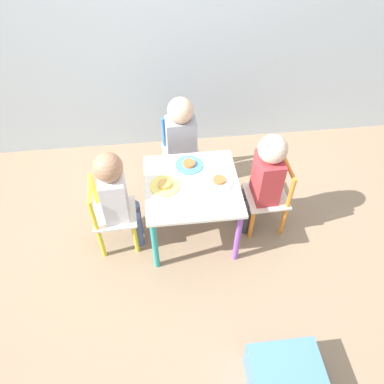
# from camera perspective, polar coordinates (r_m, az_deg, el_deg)

# --- Properties ---
(ground_plane) EXTENTS (6.00, 6.00, 0.00)m
(ground_plane) POSITION_cam_1_polar(r_m,az_deg,el_deg) (2.57, 0.00, -5.84)
(ground_plane) COLOR #8C755B
(kids_table) EXTENTS (0.56, 0.56, 0.45)m
(kids_table) POSITION_cam_1_polar(r_m,az_deg,el_deg) (2.28, 0.00, -0.02)
(kids_table) COLOR silver
(kids_table) RESTS_ON ground_plane
(chair_blue) EXTENTS (0.27, 0.27, 0.52)m
(chair_blue) POSITION_cam_1_polar(r_m,az_deg,el_deg) (2.73, -1.72, 5.85)
(chair_blue) COLOR silver
(chair_blue) RESTS_ON ground_plane
(chair_yellow) EXTENTS (0.27, 0.27, 0.52)m
(chair_yellow) POSITION_cam_1_polar(r_m,az_deg,el_deg) (2.37, -12.17, -3.55)
(chair_yellow) COLOR silver
(chair_yellow) RESTS_ON ground_plane
(chair_orange) EXTENTS (0.27, 0.27, 0.52)m
(chair_orange) POSITION_cam_1_polar(r_m,az_deg,el_deg) (2.47, 11.69, -0.82)
(chair_orange) COLOR silver
(chair_orange) RESTS_ON ground_plane
(child_back) EXTENTS (0.21, 0.22, 0.74)m
(child_back) POSITION_cam_1_polar(r_m,az_deg,el_deg) (2.55, -1.62, 8.31)
(child_back) COLOR #4C608E
(child_back) RESTS_ON ground_plane
(child_left) EXTENTS (0.22, 0.21, 0.74)m
(child_left) POSITION_cam_1_polar(r_m,az_deg,el_deg) (2.22, -11.40, -0.19)
(child_left) COLOR #4C608E
(child_left) RESTS_ON ground_plane
(child_right) EXTENTS (0.22, 0.20, 0.76)m
(child_right) POSITION_cam_1_polar(r_m,az_deg,el_deg) (2.31, 11.03, 2.41)
(child_right) COLOR #38383D
(child_right) RESTS_ON ground_plane
(plate_back) EXTENTS (0.17, 0.17, 0.03)m
(plate_back) POSITION_cam_1_polar(r_m,az_deg,el_deg) (2.34, -0.45, 4.19)
(plate_back) COLOR #4C9EE0
(plate_back) RESTS_ON kids_table
(plate_left) EXTENTS (0.17, 0.17, 0.03)m
(plate_left) POSITION_cam_1_polar(r_m,az_deg,el_deg) (2.21, -4.19, 1.00)
(plate_left) COLOR #EADB66
(plate_left) RESTS_ON kids_table
(plate_right) EXTENTS (0.17, 0.17, 0.03)m
(plate_right) POSITION_cam_1_polar(r_m,az_deg,el_deg) (2.24, 4.15, 1.68)
(plate_right) COLOR white
(plate_right) RESTS_ON kids_table
(storage_bin) EXTENTS (0.34, 0.24, 0.20)m
(storage_bin) POSITION_cam_1_polar(r_m,az_deg,el_deg) (2.09, 13.79, -25.04)
(storage_bin) COLOR #4C7FB7
(storage_bin) RESTS_ON ground_plane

